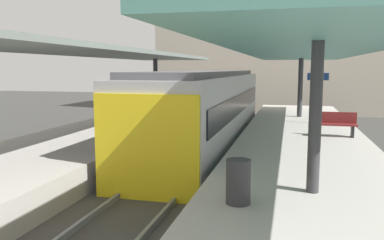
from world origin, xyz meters
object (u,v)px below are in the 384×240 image
at_px(commuter_train, 208,109).
at_px(platform_bench, 336,123).
at_px(litter_bin, 238,182).
at_px(platform_sign, 318,86).
at_px(passenger_near_bench, 115,106).

distance_m(commuter_train, platform_bench, 5.12).
relative_size(commuter_train, platform_bench, 10.45).
xyz_separation_m(commuter_train, litter_bin, (2.48, -9.24, -0.33)).
bearing_deg(litter_bin, platform_sign, 79.98).
distance_m(platform_bench, passenger_near_bench, 8.49).
xyz_separation_m(commuter_train, platform_sign, (4.48, 2.10, 0.90)).
bearing_deg(litter_bin, passenger_near_bench, 127.32).
height_order(platform_sign, litter_bin, platform_sign).
xyz_separation_m(platform_bench, platform_sign, (-0.46, 3.42, 1.16)).
bearing_deg(platform_bench, litter_bin, -107.25).
bearing_deg(platform_sign, platform_bench, -82.39).
bearing_deg(passenger_near_bench, platform_sign, 23.27).
height_order(platform_bench, passenger_near_bench, passenger_near_bench).
bearing_deg(passenger_near_bench, litter_bin, -52.68).
distance_m(platform_bench, platform_sign, 3.64).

